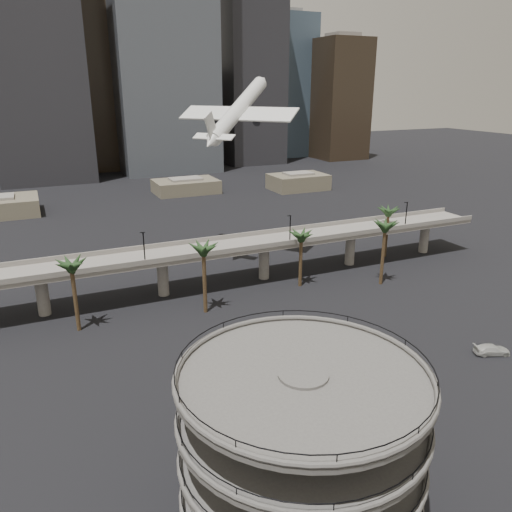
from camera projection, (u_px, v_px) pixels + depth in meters
name	position (u px, v px, depth m)	size (l,w,h in m)	color
ground	(382.00, 455.00, 56.14)	(700.00, 700.00, 0.00)	black
parking_ramp	(301.00, 436.00, 44.46)	(22.20, 22.20, 17.35)	#4F4C4A
overpass	(215.00, 253.00, 101.22)	(130.00, 9.30, 14.70)	slate
palm_trees	(284.00, 237.00, 97.69)	(76.40, 18.40, 14.00)	#4C3820
low_buildings	(152.00, 192.00, 180.67)	(135.00, 27.50, 6.80)	brown
skyline	(126.00, 64.00, 233.39)	(269.00, 86.00, 134.58)	#817059
airborne_jet	(238.00, 110.00, 111.83)	(24.93, 24.58, 16.55)	silver
car_a	(287.00, 367.00, 72.19)	(1.88, 4.67, 1.59)	red
car_b	(346.00, 359.00, 74.34)	(1.69, 4.85, 1.60)	black
car_c	(492.00, 350.00, 77.04)	(2.21, 5.43, 1.58)	beige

